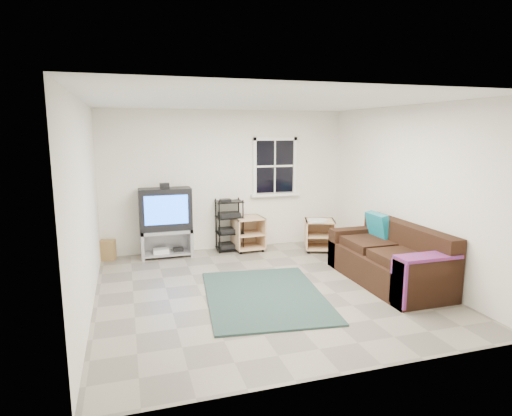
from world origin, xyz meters
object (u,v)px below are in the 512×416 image
object	(u,v)px
tv_unit	(166,217)
av_rack	(229,228)
side_table_left	(248,232)
sofa	(390,260)
side_table_right	(319,232)

from	to	relation	value
tv_unit	av_rack	xyz separation A→B (m)	(1.17, 0.05, -0.30)
side_table_left	sofa	world-z (taller)	sofa
av_rack	side_table_left	world-z (taller)	av_rack
side_table_left	tv_unit	bearing A→B (deg)	-179.88
side_table_right	tv_unit	bearing A→B (deg)	171.07
tv_unit	side_table_right	xyz separation A→B (m)	(2.78, -0.44, -0.39)
av_rack	side_table_right	distance (m)	1.69
tv_unit	sofa	distance (m)	3.84
tv_unit	sofa	xyz separation A→B (m)	(3.03, -2.33, -0.39)
side_table_right	sofa	bearing A→B (deg)	-82.53
tv_unit	side_table_right	size ratio (longest dim) A/B	1.96
av_rack	side_table_left	bearing A→B (deg)	-8.01
side_table_left	side_table_right	xyz separation A→B (m)	(1.27, -0.44, 0.00)
side_table_left	sofa	bearing A→B (deg)	-56.86
side_table_left	side_table_right	bearing A→B (deg)	-19.08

